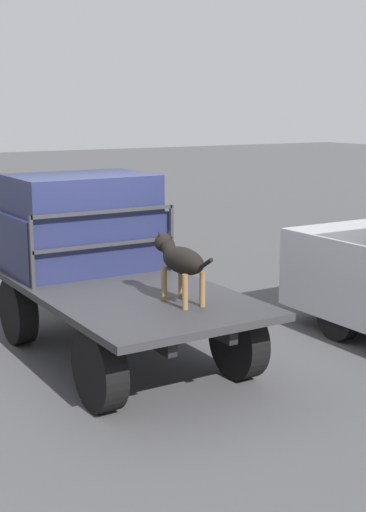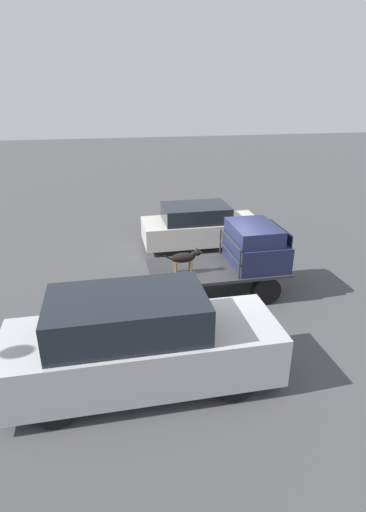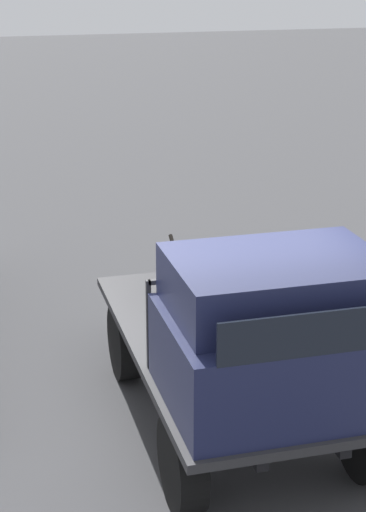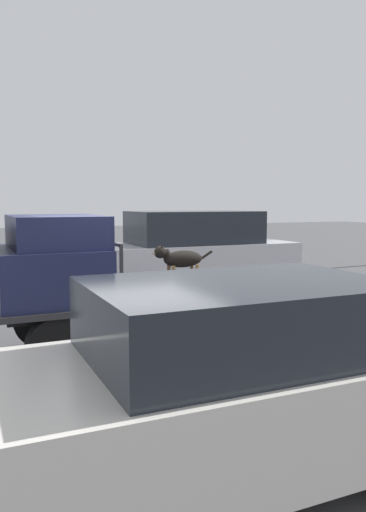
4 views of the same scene
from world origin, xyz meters
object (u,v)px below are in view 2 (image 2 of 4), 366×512
Objects in this scene: dog at (185,257)px; parked_sedan at (200,226)px; flatbed_truck at (216,274)px; parked_pickup_far at (139,343)px.

dog is 0.25× the size of parked_sedan.
dog is (-0.95, -0.22, 0.70)m from flatbed_truck.
dog is at bearing -102.36° from parked_sedan.
parked_pickup_far is at bearing -132.19° from dog.
flatbed_truck is at bearing -89.71° from parked_sedan.
parked_pickup_far is at bearing -105.68° from parked_sedan.
parked_pickup_far is (-2.53, -3.43, 0.37)m from flatbed_truck.
parked_sedan is at bearing 55.04° from dog.
parked_pickup_far reaches higher than flatbed_truck.
dog is at bearing -166.91° from flatbed_truck.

